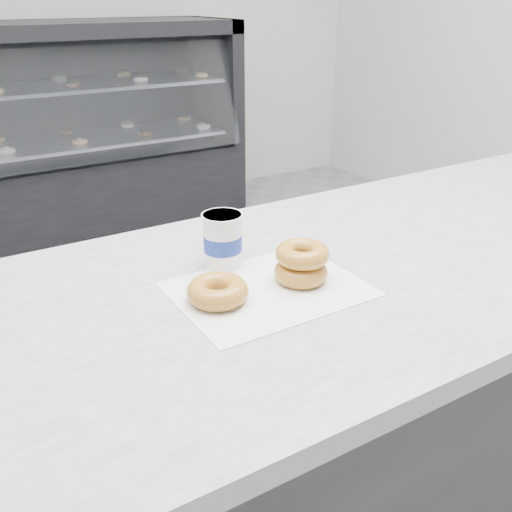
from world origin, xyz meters
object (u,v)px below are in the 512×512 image
Objects in this scene: counter at (309,445)px; coffee_cup at (223,240)px; display_case at (41,159)px; donut_stack at (302,263)px; donut_single at (218,291)px.

counter is 28.32× the size of coffee_cup.
coffee_cup reaches higher than counter.
counter is 1.28× the size of display_case.
display_case is at bearing 103.42° from coffee_cup.
coffee_cup is (-0.09, 0.14, 0.02)m from donut_stack.
donut_single is (-0.23, -2.73, 0.43)m from display_case.
donut_stack reaches higher than counter.
donut_single is at bearing -94.74° from display_case.
display_case is 2.78m from donut_stack.
coffee_cup reaches higher than donut_stack.
counter is at bearing -21.19° from coffee_cup.
display_case is 22.21× the size of coffee_cup.
counter is 2.72m from display_case.
display_case is (0.00, 2.72, 0.04)m from counter.
display_case is 22.15× the size of donut_stack.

